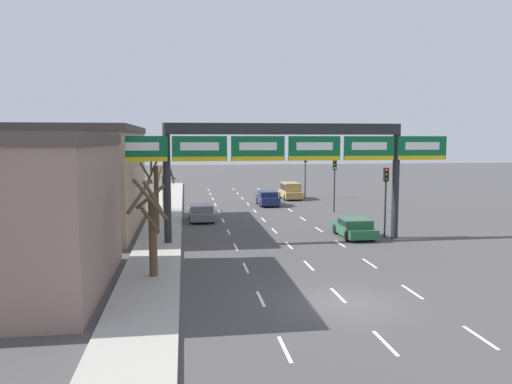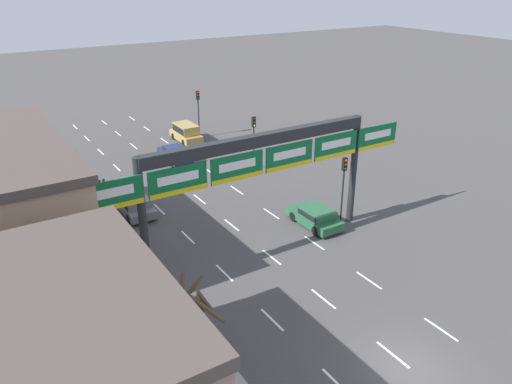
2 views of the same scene
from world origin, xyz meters
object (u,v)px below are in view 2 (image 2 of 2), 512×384
object	(u,v)px
traffic_light_far_end	(344,177)
tree_bare_second	(200,325)
car_grey	(135,205)
tree_bare_third	(67,166)
car_green	(315,216)
suv_gold	(186,132)
car_navy	(175,154)
tree_bare_closest	(110,220)
traffic_light_mid_block	(198,105)
traffic_light_near_gantry	(254,132)
sign_gantry	(262,159)

from	to	relation	value
traffic_light_far_end	tree_bare_second	distance (m)	16.75
car_grey	tree_bare_third	distance (m)	6.93
car_green	suv_gold	size ratio (longest dim) A/B	0.97
car_navy	tree_bare_closest	size ratio (longest dim) A/B	0.79
suv_gold	traffic_light_mid_block	xyz separation A→B (m)	(1.77, 0.53, 2.49)
traffic_light_far_end	traffic_light_near_gantry	bearing A→B (deg)	89.45
tree_bare_third	car_green	bearing A→B (deg)	-47.56
car_green	traffic_light_mid_block	distance (m)	22.50
traffic_light_mid_block	tree_bare_third	xyz separation A→B (m)	(-15.07, -8.02, -1.07)
car_navy	tree_bare_closest	world-z (taller)	tree_bare_closest
car_navy	tree_bare_closest	xyz separation A→B (m)	(-10.09, -14.20, 2.09)
traffic_light_near_gantry	traffic_light_mid_block	size ratio (longest dim) A/B	0.96
traffic_light_near_gantry	traffic_light_mid_block	distance (m)	10.84
sign_gantry	traffic_light_far_end	world-z (taller)	sign_gantry
suv_gold	tree_bare_closest	world-z (taller)	tree_bare_closest
sign_gantry	traffic_light_far_end	size ratio (longest dim) A/B	4.57
traffic_light_near_gantry	tree_bare_third	distance (m)	15.38
suv_gold	car_navy	bearing A→B (deg)	-124.19
car_navy	car_green	xyz separation A→B (m)	(3.07, -16.74, -0.08)
suv_gold	tree_bare_closest	distance (m)	23.48
tree_bare_second	tree_bare_third	distance (m)	22.53
tree_bare_second	sign_gantry	bearing A→B (deg)	43.90
car_grey	traffic_light_near_gantry	distance (m)	12.66
traffic_light_far_end	tree_bare_third	xyz separation A→B (m)	(-14.98, 14.58, -0.91)
traffic_light_near_gantry	tree_bare_closest	bearing A→B (deg)	-149.89
traffic_light_far_end	tree_bare_third	size ratio (longest dim) A/B	1.06
tree_bare_closest	tree_bare_third	world-z (taller)	tree_bare_closest
traffic_light_near_gantry	car_green	bearing A→B (deg)	-100.42
car_green	tree_bare_third	size ratio (longest dim) A/B	0.96
traffic_light_far_end	tree_bare_third	bearing A→B (deg)	135.77
tree_bare_closest	tree_bare_second	distance (m)	10.87
car_navy	traffic_light_far_end	world-z (taller)	traffic_light_far_end
traffic_light_mid_block	tree_bare_second	bearing A→B (deg)	-115.88
tree_bare_third	tree_bare_closest	bearing A→B (deg)	-90.79
car_green	car_grey	distance (m)	12.88
traffic_light_near_gantry	tree_bare_second	bearing A→B (deg)	-126.99
traffic_light_mid_block	traffic_light_far_end	distance (m)	22.60
car_green	suv_gold	xyz separation A→B (m)	(0.30, 21.70, 0.31)
car_green	suv_gold	bearing A→B (deg)	89.20
traffic_light_far_end	tree_bare_second	xyz separation A→B (m)	(-14.73, -7.94, -0.73)
car_navy	traffic_light_near_gantry	world-z (taller)	traffic_light_near_gantry
tree_bare_second	traffic_light_far_end	bearing A→B (deg)	28.33
car_green	traffic_light_near_gantry	world-z (taller)	traffic_light_near_gantry
traffic_light_far_end	tree_bare_closest	size ratio (longest dim) A/B	0.89
car_green	traffic_light_far_end	world-z (taller)	traffic_light_far_end
car_green	tree_bare_third	xyz separation A→B (m)	(-13.00, 14.21, 1.73)
traffic_light_near_gantry	traffic_light_far_end	size ratio (longest dim) A/B	1.01
traffic_light_mid_block	tree_bare_closest	xyz separation A→B (m)	(-15.23, -19.69, -0.63)
suv_gold	traffic_light_mid_block	world-z (taller)	traffic_light_mid_block
traffic_light_near_gantry	tree_bare_second	xyz separation A→B (m)	(-14.85, -19.71, -0.76)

